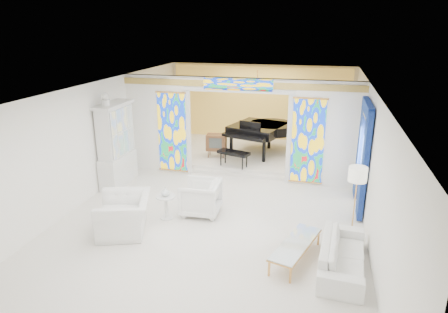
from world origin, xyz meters
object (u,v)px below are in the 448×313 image
(armchair_left, at_px, (124,215))
(tv_console, at_px, (216,142))
(armchair_right, at_px, (201,197))
(sofa, at_px, (343,255))
(china_cabinet, at_px, (116,146))
(coffee_table, at_px, (296,244))
(grand_piano, at_px, (263,129))

(armchair_left, bearing_deg, tv_console, 152.41)
(armchair_right, distance_m, tv_console, 3.93)
(armchair_right, xyz_separation_m, sofa, (3.30, -1.59, -0.12))
(china_cabinet, relative_size, sofa, 1.34)
(china_cabinet, relative_size, armchair_left, 2.14)
(armchair_right, bearing_deg, coffee_table, 55.29)
(tv_console, bearing_deg, china_cabinet, -136.59)
(armchair_left, height_order, grand_piano, grand_piano)
(armchair_right, bearing_deg, tv_console, -173.54)
(china_cabinet, bearing_deg, tv_console, 49.93)
(armchair_right, distance_m, sofa, 3.67)
(china_cabinet, distance_m, sofa, 6.84)
(armchair_left, xyz_separation_m, grand_piano, (2.17, 5.97, 0.60))
(armchair_left, xyz_separation_m, tv_console, (0.73, 5.15, 0.26))
(armchair_right, bearing_deg, sofa, 61.16)
(grand_piano, height_order, tv_console, grand_piano)
(armchair_right, relative_size, sofa, 0.46)
(china_cabinet, height_order, sofa, china_cabinet)
(armchair_right, xyz_separation_m, grand_piano, (0.80, 4.69, 0.59))
(grand_piano, bearing_deg, armchair_left, -92.72)
(armchair_left, distance_m, tv_console, 5.20)
(sofa, bearing_deg, armchair_left, 90.11)
(tv_console, bearing_deg, sofa, -60.62)
(coffee_table, bearing_deg, china_cabinet, 152.72)
(armchair_left, distance_m, sofa, 4.69)
(armchair_left, distance_m, coffee_table, 3.80)
(sofa, relative_size, coffee_table, 1.18)
(armchair_left, xyz_separation_m, sofa, (4.68, -0.31, -0.12))
(coffee_table, bearing_deg, grand_piano, 104.68)
(armchair_right, height_order, coffee_table, armchair_right)
(sofa, relative_size, tv_console, 2.67)
(armchair_left, bearing_deg, sofa, 66.59)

